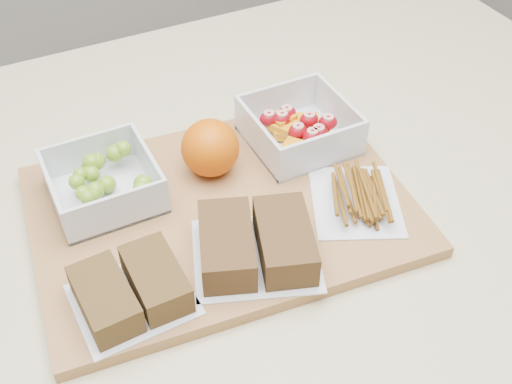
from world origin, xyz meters
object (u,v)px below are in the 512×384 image
at_px(fruit_container, 299,129).
at_px(sandwich_bag_center, 256,243).
at_px(cutting_board, 222,211).
at_px(pretzel_bag, 357,194).
at_px(orange, 210,148).
at_px(sandwich_bag_left, 131,290).
at_px(grape_container, 104,182).

height_order(fruit_container, sandwich_bag_center, fruit_container).
relative_size(cutting_board, sandwich_bag_center, 2.60).
xyz_separation_m(cutting_board, pretzel_bag, (0.14, -0.06, 0.02)).
relative_size(fruit_container, orange, 1.75).
distance_m(sandwich_bag_center, pretzel_bag, 0.14).
xyz_separation_m(cutting_board, fruit_container, (0.13, 0.06, 0.03)).
xyz_separation_m(cutting_board, sandwich_bag_left, (-0.13, -0.08, 0.03)).
relative_size(cutting_board, sandwich_bag_left, 3.62).
bearing_deg(pretzel_bag, sandwich_bag_left, -175.76).
relative_size(grape_container, orange, 1.68).
xyz_separation_m(grape_container, sandwich_bag_left, (-0.02, -0.16, -0.00)).
distance_m(cutting_board, sandwich_bag_left, 0.16).
height_order(fruit_container, pretzel_bag, fruit_container).
bearing_deg(cutting_board, sandwich_bag_left, -142.68).
height_order(fruit_container, sandwich_bag_left, fruit_container).
distance_m(fruit_container, sandwich_bag_center, 0.20).
xyz_separation_m(cutting_board, sandwich_bag_center, (0.00, -0.08, 0.03)).
bearing_deg(pretzel_bag, grape_container, 151.22).
relative_size(grape_container, sandwich_bag_center, 0.72).
height_order(orange, sandwich_bag_left, orange).
height_order(cutting_board, fruit_container, fruit_container).
bearing_deg(pretzel_bag, fruit_container, 92.15).
bearing_deg(sandwich_bag_center, cutting_board, 90.63).
height_order(fruit_container, orange, orange).
height_order(orange, sandwich_bag_center, orange).
bearing_deg(orange, sandwich_bag_center, -95.17).
bearing_deg(fruit_container, grape_container, 177.12).
bearing_deg(fruit_container, orange, -179.42).
relative_size(sandwich_bag_left, sandwich_bag_center, 0.72).
distance_m(orange, sandwich_bag_center, 0.15).
xyz_separation_m(sandwich_bag_left, pretzel_bag, (0.27, 0.02, -0.00)).
xyz_separation_m(grape_container, sandwich_bag_center, (0.11, -0.16, -0.00)).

